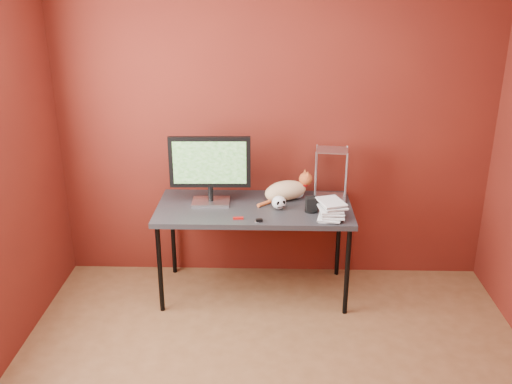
{
  "coord_description": "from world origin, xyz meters",
  "views": [
    {
      "loc": [
        -0.03,
        -2.68,
        2.44
      ],
      "look_at": [
        -0.13,
        1.15,
        0.95
      ],
      "focal_mm": 40.0,
      "sensor_mm": 36.0,
      "label": 1
    }
  ],
  "objects_px": {
    "cat": "(287,190)",
    "speaker": "(311,205)",
    "desk": "(254,212)",
    "monitor": "(210,167)",
    "book_stack": "(324,128)",
    "skull_mug": "(279,202)"
  },
  "relations": [
    {
      "from": "cat",
      "to": "book_stack",
      "type": "bearing_deg",
      "value": -74.1
    },
    {
      "from": "skull_mug",
      "to": "book_stack",
      "type": "xyz_separation_m",
      "value": [
        0.3,
        -0.13,
        0.62
      ]
    },
    {
      "from": "cat",
      "to": "skull_mug",
      "type": "bearing_deg",
      "value": -127.58
    },
    {
      "from": "desk",
      "to": "book_stack",
      "type": "distance_m",
      "value": 0.89
    },
    {
      "from": "desk",
      "to": "speaker",
      "type": "bearing_deg",
      "value": -11.49
    },
    {
      "from": "skull_mug",
      "to": "book_stack",
      "type": "height_order",
      "value": "book_stack"
    },
    {
      "from": "monitor",
      "to": "book_stack",
      "type": "height_order",
      "value": "book_stack"
    },
    {
      "from": "speaker",
      "to": "book_stack",
      "type": "height_order",
      "value": "book_stack"
    },
    {
      "from": "skull_mug",
      "to": "speaker",
      "type": "distance_m",
      "value": 0.25
    },
    {
      "from": "desk",
      "to": "cat",
      "type": "height_order",
      "value": "cat"
    },
    {
      "from": "skull_mug",
      "to": "speaker",
      "type": "xyz_separation_m",
      "value": [
        0.24,
        -0.04,
        -0.0
      ]
    },
    {
      "from": "speaker",
      "to": "book_stack",
      "type": "bearing_deg",
      "value": -64.67
    },
    {
      "from": "skull_mug",
      "to": "speaker",
      "type": "height_order",
      "value": "speaker"
    },
    {
      "from": "skull_mug",
      "to": "speaker",
      "type": "relative_size",
      "value": 1.01
    },
    {
      "from": "monitor",
      "to": "skull_mug",
      "type": "distance_m",
      "value": 0.59
    },
    {
      "from": "desk",
      "to": "cat",
      "type": "distance_m",
      "value": 0.32
    },
    {
      "from": "cat",
      "to": "speaker",
      "type": "height_order",
      "value": "cat"
    },
    {
      "from": "skull_mug",
      "to": "monitor",
      "type": "bearing_deg",
      "value": 149.07
    },
    {
      "from": "cat",
      "to": "desk",
      "type": "bearing_deg",
      "value": -169.29
    },
    {
      "from": "desk",
      "to": "cat",
      "type": "bearing_deg",
      "value": 30.88
    },
    {
      "from": "monitor",
      "to": "book_stack",
      "type": "relative_size",
      "value": 0.46
    },
    {
      "from": "cat",
      "to": "book_stack",
      "type": "height_order",
      "value": "book_stack"
    }
  ]
}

